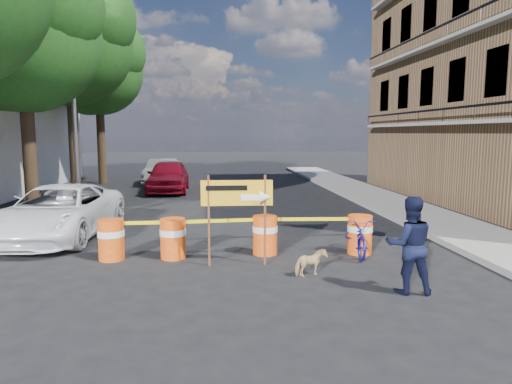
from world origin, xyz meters
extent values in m
plane|color=black|center=(0.00, 0.00, 0.00)|extent=(120.00, 120.00, 0.00)
cube|color=gray|center=(6.20, 6.00, 0.07)|extent=(2.40, 40.00, 0.15)
cylinder|color=#332316|center=(-6.80, 7.00, 2.38)|extent=(0.44, 0.44, 4.76)
sphere|color=#1F4E16|center=(-6.80, 7.00, 5.95)|extent=(5.00, 5.00, 5.00)
sphere|color=#1F4E16|center=(-5.92, 6.50, 6.80)|extent=(3.75, 3.75, 3.75)
sphere|color=#1F4E16|center=(-7.55, 7.62, 5.27)|extent=(3.50, 3.50, 3.50)
cylinder|color=#332316|center=(-6.80, 12.00, 2.66)|extent=(0.44, 0.44, 5.32)
sphere|color=#1F4E16|center=(-6.80, 12.00, 6.65)|extent=(5.40, 5.40, 5.40)
sphere|color=#1F4E16|center=(-5.85, 11.46, 7.60)|extent=(4.05, 4.05, 4.05)
sphere|color=#1F4E16|center=(-7.61, 12.68, 5.89)|extent=(3.78, 3.78, 3.78)
cylinder|color=#332316|center=(-6.80, 17.00, 2.46)|extent=(0.44, 0.44, 4.93)
sphere|color=#1F4E16|center=(-6.80, 17.00, 6.16)|extent=(4.80, 4.80, 4.80)
sphere|color=#1F4E16|center=(-5.96, 16.52, 7.04)|extent=(3.60, 3.60, 3.60)
sphere|color=#1F4E16|center=(-7.52, 17.60, 5.46)|extent=(3.36, 3.36, 3.36)
cylinder|color=gray|center=(-6.00, 9.50, 4.00)|extent=(0.16, 0.16, 8.00)
cylinder|color=#D8400C|center=(-2.94, 1.14, 0.45)|extent=(0.56, 0.56, 0.90)
cylinder|color=white|center=(-2.94, 1.14, 0.60)|extent=(0.58, 0.58, 0.14)
cylinder|color=#D8400C|center=(-1.59, 1.14, 0.45)|extent=(0.56, 0.56, 0.90)
cylinder|color=white|center=(-1.59, 1.14, 0.60)|extent=(0.58, 0.58, 0.14)
cylinder|color=#D8400C|center=(0.50, 1.29, 0.45)|extent=(0.56, 0.56, 0.90)
cylinder|color=white|center=(0.50, 1.29, 0.60)|extent=(0.58, 0.58, 0.14)
cylinder|color=#D8400C|center=(2.70, 1.14, 0.45)|extent=(0.56, 0.56, 0.90)
cylinder|color=white|center=(2.70, 1.14, 0.60)|extent=(0.58, 0.58, 0.14)
cylinder|color=#592D19|center=(-0.78, 0.45, 0.96)|extent=(0.05, 0.05, 1.93)
cylinder|color=#592D19|center=(0.40, 0.43, 0.96)|extent=(0.05, 0.05, 1.93)
cube|color=gold|center=(-0.19, 0.44, 1.55)|extent=(1.50, 0.06, 0.54)
cube|color=white|center=(0.11, 0.41, 1.46)|extent=(0.43, 0.02, 0.13)
cone|color=white|center=(0.40, 0.41, 1.46)|extent=(0.24, 0.28, 0.28)
cube|color=black|center=(-0.41, 0.42, 1.66)|extent=(0.86, 0.03, 0.11)
imported|color=black|center=(2.71, -1.49, 0.86)|extent=(0.93, 0.77, 1.71)
imported|color=#121394|center=(2.59, 1.07, 0.84)|extent=(0.64, 0.92, 1.68)
imported|color=tan|center=(1.20, -0.43, 0.27)|extent=(0.69, 0.50, 0.53)
imported|color=white|center=(-4.80, 3.50, 0.70)|extent=(2.71, 5.20, 1.40)
imported|color=maroon|center=(-2.80, 12.95, 0.77)|extent=(1.83, 4.50, 1.53)
imported|color=#B4B7BC|center=(-3.47, 16.51, 0.69)|extent=(1.76, 4.26, 1.37)
camera|label=1|loc=(-0.68, -8.96, 2.79)|focal=32.00mm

